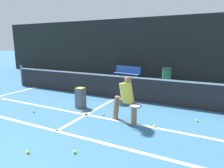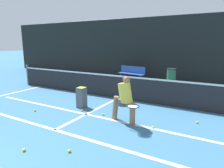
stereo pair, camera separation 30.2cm
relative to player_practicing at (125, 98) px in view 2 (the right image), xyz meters
name	(u,v)px [view 2 (the right image)]	position (x,y,z in m)	size (l,w,h in m)	color
court_baseline_near	(55,130)	(-1.34, -1.36, -0.70)	(11.00, 0.10, 0.01)	white
court_service_line	(86,114)	(-1.34, -0.03, -0.70)	(8.25, 0.10, 0.01)	white
court_center_mark	(93,111)	(-1.34, 0.38, -0.70)	(0.10, 3.48, 0.01)	white
court_sideline_left	(10,94)	(-5.85, 0.38, -0.70)	(0.10, 4.48, 0.01)	white
net	(118,86)	(-1.34, 2.12, -0.19)	(11.09, 0.09, 1.07)	slate
fence_back	(156,49)	(-1.34, 6.80, 1.15)	(24.00, 0.06, 3.72)	black
player_practicing	(125,98)	(0.00, 0.00, 0.00)	(1.07, 0.73, 1.34)	#8C6042
tennis_ball_scattered_1	(35,110)	(-2.97, -0.64, -0.67)	(0.07, 0.07, 0.07)	#D1E033
tennis_ball_scattered_2	(69,151)	(-0.28, -2.00, -0.67)	(0.07, 0.07, 0.07)	#D1E033
tennis_ball_scattered_3	(24,150)	(-1.12, -2.44, -0.67)	(0.07, 0.07, 0.07)	#D1E033
tennis_ball_scattered_4	(153,127)	(0.84, 0.00, -0.67)	(0.07, 0.07, 0.07)	#D1E033
tennis_ball_scattered_5	(197,122)	(1.81, 0.93, -0.67)	(0.07, 0.07, 0.07)	#D1E033
tennis_ball_scattered_9	(82,110)	(-1.62, 0.13, -0.67)	(0.07, 0.07, 0.07)	#D1E033
tennis_ball_scattered_10	(103,114)	(-0.83, 0.18, -0.67)	(0.07, 0.07, 0.07)	#D1E033
ball_hopper	(82,97)	(-1.89, 0.47, -0.33)	(0.28, 0.28, 0.71)	#4C4C51
courtside_bench	(132,73)	(-2.41, 5.86, -0.24)	(1.68, 0.62, 0.86)	#2D519E
trash_bin	(171,77)	(-0.07, 5.66, -0.25)	(0.49, 0.49, 0.91)	#28603D
parked_car	(148,64)	(-3.10, 10.65, -0.15)	(1.90, 4.01, 1.30)	#B7B7BC
tree_west	(134,24)	(-5.29, 12.49, 3.21)	(3.96, 3.96, 4.40)	brown
building_far	(198,41)	(-1.34, 25.58, 1.74)	(36.00, 2.40, 4.88)	beige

